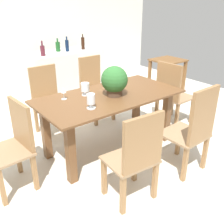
# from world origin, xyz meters

# --- Properties ---
(ground_plane) EXTENTS (7.04, 7.04, 0.00)m
(ground_plane) POSITION_xyz_m (0.00, 0.00, 0.00)
(ground_plane) COLOR silver
(back_wall) EXTENTS (6.40, 0.10, 2.60)m
(back_wall) POSITION_xyz_m (0.00, 2.60, 1.30)
(back_wall) COLOR silver
(back_wall) RESTS_ON ground
(dining_table) EXTENTS (1.82, 0.92, 0.76)m
(dining_table) POSITION_xyz_m (0.00, -0.24, 0.61)
(dining_table) COLOR brown
(dining_table) RESTS_ON ground
(chair_far_right) EXTENTS (0.43, 0.45, 1.01)m
(chair_far_right) POSITION_xyz_m (0.41, 0.72, 0.55)
(chair_far_right) COLOR olive
(chair_far_right) RESTS_ON ground
(chair_foot_end) EXTENTS (0.48, 0.49, 1.00)m
(chair_foot_end) POSITION_xyz_m (1.19, -0.24, 0.55)
(chair_foot_end) COLOR olive
(chair_foot_end) RESTS_ON ground
(chair_near_right) EXTENTS (0.46, 0.46, 1.05)m
(chair_near_right) POSITION_xyz_m (0.41, -1.21, 0.57)
(chair_near_right) COLOR olive
(chair_near_right) RESTS_ON ground
(chair_head_end) EXTENTS (0.45, 0.51, 0.94)m
(chair_head_end) POSITION_xyz_m (-1.21, -0.23, 0.52)
(chair_head_end) COLOR olive
(chair_head_end) RESTS_ON ground
(chair_far_left) EXTENTS (0.44, 0.43, 0.99)m
(chair_far_left) POSITION_xyz_m (-0.41, 0.72, 0.54)
(chair_far_left) COLOR olive
(chair_far_left) RESTS_ON ground
(chair_near_left) EXTENTS (0.50, 0.44, 0.97)m
(chair_near_left) POSITION_xyz_m (-0.42, -1.19, 0.54)
(chair_near_left) COLOR olive
(chair_near_left) RESTS_ON ground
(flower_centerpiece) EXTENTS (0.33, 0.33, 0.37)m
(flower_centerpiece) POSITION_xyz_m (0.04, -0.29, 0.95)
(flower_centerpiece) COLOR #4C3828
(flower_centerpiece) RESTS_ON dining_table
(crystal_vase_left) EXTENTS (0.10, 0.10, 0.16)m
(crystal_vase_left) POSITION_xyz_m (-0.24, -0.06, 0.85)
(crystal_vase_left) COLOR silver
(crystal_vase_left) RESTS_ON dining_table
(crystal_vase_center_near) EXTENTS (0.10, 0.10, 0.17)m
(crystal_vase_center_near) POSITION_xyz_m (-0.42, -0.45, 0.86)
(crystal_vase_center_near) COLOR silver
(crystal_vase_center_near) RESTS_ON dining_table
(wine_glass) EXTENTS (0.06, 0.06, 0.15)m
(wine_glass) POSITION_xyz_m (-0.51, -0.02, 0.87)
(wine_glass) COLOR silver
(wine_glass) RESTS_ON dining_table
(kitchen_counter) EXTENTS (1.44, 0.65, 0.93)m
(kitchen_counter) POSITION_xyz_m (0.48, 1.81, 0.47)
(kitchen_counter) COLOR silver
(kitchen_counter) RESTS_ON ground
(wine_bottle_dark) EXTENTS (0.07, 0.07, 0.29)m
(wine_bottle_dark) POSITION_xyz_m (0.88, 1.76, 1.05)
(wine_bottle_dark) COLOR black
(wine_bottle_dark) RESTS_ON kitchen_counter
(wine_bottle_tall) EXTENTS (0.07, 0.07, 0.27)m
(wine_bottle_tall) POSITION_xyz_m (0.54, 1.77, 1.04)
(wine_bottle_tall) COLOR #0F1E38
(wine_bottle_tall) RESTS_ON kitchen_counter
(wine_bottle_amber) EXTENTS (0.08, 0.08, 0.24)m
(wine_bottle_amber) POSITION_xyz_m (0.39, 1.87, 1.02)
(wine_bottle_amber) COLOR #194C1E
(wine_bottle_amber) RESTS_ON kitchen_counter
(wine_bottle_green) EXTENTS (0.08, 0.08, 0.26)m
(wine_bottle_green) POSITION_xyz_m (0.00, 1.67, 1.03)
(wine_bottle_green) COLOR #511E28
(wine_bottle_green) RESTS_ON kitchen_counter
(side_table) EXTENTS (0.58, 0.55, 0.76)m
(side_table) POSITION_xyz_m (2.11, 0.65, 0.57)
(side_table) COLOR brown
(side_table) RESTS_ON ground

